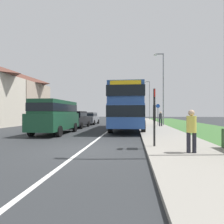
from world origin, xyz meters
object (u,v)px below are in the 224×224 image
Objects in this scene: pedestrian_at_stop at (191,129)px; street_lamp_mid at (162,85)px; street_lamp_near at (223,28)px; double_decker_bus at (128,106)px; cycle_route_sign at (158,114)px; bus_stop_sign at (154,113)px; street_lamp_far at (149,98)px; parked_car_black at (77,119)px; pedestrian_walking_away at (161,118)px; parked_van_dark_green at (55,114)px; parked_car_grey at (90,118)px.

street_lamp_mid is at bearing 85.22° from pedestrian_at_stop.
street_lamp_near is at bearing -91.02° from street_lamp_mid.
double_decker_bus reaches higher than pedestrian_at_stop.
street_lamp_mid reaches higher than cycle_route_sign.
bus_stop_sign is 14.33m from street_lamp_mid.
street_lamp_far is (3.80, 23.03, 2.46)m from double_decker_bus.
cycle_route_sign is (8.57, 2.93, 0.50)m from parked_car_black.
pedestrian_at_stop is at bearing -45.77° from bus_stop_sign.
street_lamp_far is at bearing 87.90° from pedestrian_at_stop.
parked_car_black reaches higher than pedestrian_at_stop.
cycle_route_sign is 15.12m from street_lamp_near.
double_decker_bus is 5.72m from cycle_route_sign.
street_lamp_near is at bearing -89.17° from pedestrian_walking_away.
parked_van_dark_green is 11.19m from street_lamp_near.
double_decker_bus reaches higher than parked_car_grey.
street_lamp_near is (3.57, -10.17, 2.34)m from double_decker_bus.
pedestrian_at_stop is at bearing -92.10° from street_lamp_far.
bus_stop_sign is (-1.97, -12.02, 0.56)m from pedestrian_walking_away.
double_decker_bus is 1.93× the size of parked_van_dark_green.
street_lamp_far is at bearing 71.59° from parked_van_dark_green.
parked_car_black is 2.71× the size of pedestrian_walking_away.
street_lamp_near reaches higher than parked_car_grey.
double_decker_bus reaches higher than parked_car_black.
parked_car_grey is 17.29m from bus_stop_sign.
pedestrian_walking_away reaches higher than parked_car_grey.
double_decker_bus is 10.36m from pedestrian_at_stop.
parked_car_grey is at bearing 155.41° from pedestrian_walking_away.
parked_van_dark_green is 11.13m from pedestrian_walking_away.
pedestrian_at_stop is at bearing -38.20° from parked_van_dark_green.
street_lamp_far is at bearing 88.77° from pedestrian_walking_away.
parked_car_grey is at bearing 114.48° from pedestrian_at_stop.
street_lamp_mid is at bearing 52.52° from double_decker_bus.
parked_van_dark_green is at bearing -88.62° from parked_car_black.
parked_van_dark_green is (-5.16, -3.87, -0.72)m from double_decker_bus.
parked_car_black is 15.24m from street_lamp_near.
parked_van_dark_green is 0.64× the size of street_lamp_far.
parked_car_black is (-5.29, 1.71, -1.22)m from double_decker_bus.
pedestrian_walking_away is 1.44m from cycle_route_sign.
parked_car_black is at bearing -113.09° from street_lamp_far.
pedestrian_walking_away is at bearing 10.18° from parked_car_black.
pedestrian_at_stop is 15.49m from street_lamp_mid.
street_lamp_mid is (8.99, 8.88, 3.31)m from parked_van_dark_green.
parked_car_black is at bearing 124.01° from pedestrian_at_stop.
bus_stop_sign reaches higher than parked_car_black.
street_lamp_far is at bearing 88.37° from cycle_route_sign.
double_decker_bus is at bearing -127.48° from street_lamp_mid.
bus_stop_sign is at bearing -99.29° from pedestrian_walking_away.
parked_car_black is at bearing 162.07° from double_decker_bus.
street_lamp_near reaches higher than parked_van_dark_green.
street_lamp_mid is at bearing 33.48° from cycle_route_sign.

